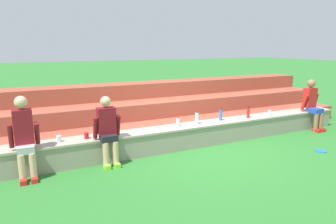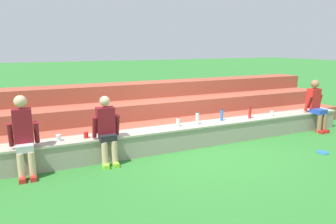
{
  "view_description": "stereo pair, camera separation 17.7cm",
  "coord_description": "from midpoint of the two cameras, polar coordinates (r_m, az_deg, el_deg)",
  "views": [
    {
      "loc": [
        -3.45,
        -5.39,
        2.2
      ],
      "look_at": [
        -0.69,
        0.24,
        0.83
      ],
      "focal_mm": 32.47,
      "sensor_mm": 36.0,
      "label": 1
    },
    {
      "loc": [
        -3.29,
        -5.46,
        2.2
      ],
      "look_at": [
        -0.69,
        0.24,
        0.83
      ],
      "focal_mm": 32.47,
      "sensor_mm": 36.0,
      "label": 2
    }
  ],
  "objects": [
    {
      "name": "water_bottle_mid_left",
      "position": [
        7.59,
        14.18,
        -0.06
      ],
      "size": [
        0.07,
        0.07,
        0.28
      ],
      "color": "red",
      "rests_on": "stone_seating_wall"
    },
    {
      "name": "person_far_left",
      "position": [
        5.6,
        -26.2,
        -4.1
      ],
      "size": [
        0.48,
        0.49,
        1.4
      ],
      "color": "#DBAD89",
      "rests_on": "ground"
    },
    {
      "name": "water_bottle_mid_right",
      "position": [
        6.59,
        1.1,
        -1.89
      ],
      "size": [
        0.08,
        0.08,
        0.2
      ],
      "color": "silver",
      "rests_on": "stone_seating_wall"
    },
    {
      "name": "plastic_cup_right_end",
      "position": [
        5.92,
        -20.61,
        -4.72
      ],
      "size": [
        0.09,
        0.09,
        0.12
      ],
      "primitive_type": "cylinder",
      "color": "white",
      "rests_on": "stone_seating_wall"
    },
    {
      "name": "water_bottle_center_gap",
      "position": [
        6.8,
        4.7,
        -1.15
      ],
      "size": [
        0.08,
        0.08,
        0.28
      ],
      "color": "silver",
      "rests_on": "stone_seating_wall"
    },
    {
      "name": "water_bottle_near_left",
      "position": [
        7.2,
        9.17,
        -0.52
      ],
      "size": [
        0.07,
        0.07,
        0.28
      ],
      "color": "blue",
      "rests_on": "stone_seating_wall"
    },
    {
      "name": "plastic_cup_middle",
      "position": [
        8.04,
        17.92,
        -0.13
      ],
      "size": [
        0.08,
        0.08,
        0.12
      ],
      "primitive_type": "cylinder",
      "color": "white",
      "rests_on": "stone_seating_wall"
    },
    {
      "name": "ground_plane",
      "position": [
        6.75,
        5.41,
        -6.72
      ],
      "size": [
        80.0,
        80.0,
        0.0
      ],
      "primitive_type": "plane",
      "color": "#2D752D"
    },
    {
      "name": "frisbee",
      "position": [
        7.24,
        26.13,
        -6.58
      ],
      "size": [
        0.23,
        0.23,
        0.02
      ],
      "primitive_type": "cylinder",
      "color": "blue",
      "rests_on": "ground"
    },
    {
      "name": "stone_seating_wall",
      "position": [
        6.86,
        4.43,
        -4.12
      ],
      "size": [
        8.41,
        0.51,
        0.48
      ],
      "color": "gray",
      "rests_on": "ground"
    },
    {
      "name": "plastic_cup_left_end",
      "position": [
        5.96,
        -15.88,
        -4.31
      ],
      "size": [
        0.09,
        0.09,
        0.11
      ],
      "primitive_type": "cylinder",
      "color": "red",
      "rests_on": "stone_seating_wall"
    },
    {
      "name": "person_left_of_center",
      "position": [
        5.76,
        -12.13,
        -3.22
      ],
      "size": [
        0.51,
        0.47,
        1.29
      ],
      "color": "#DBAD89",
      "rests_on": "ground"
    },
    {
      "name": "brick_bleachers",
      "position": [
        8.34,
        -1.74,
        0.34
      ],
      "size": [
        10.16,
        2.34,
        1.19
      ],
      "color": "#A24C37",
      "rests_on": "ground"
    },
    {
      "name": "person_center",
      "position": [
        8.85,
        24.97,
        1.45
      ],
      "size": [
        0.5,
        0.58,
        1.33
      ],
      "color": "#996B4C",
      "rests_on": "ground"
    }
  ]
}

